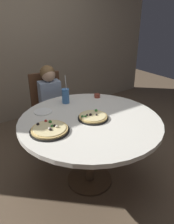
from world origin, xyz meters
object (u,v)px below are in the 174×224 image
Objects in this scene: plate_small at (43,112)px; chair_wooden at (48,105)px; pizza_veggie at (93,117)px; soda_cup at (65,96)px; diner_child at (53,113)px; dining_table at (90,126)px; sauce_bowl at (97,96)px; pizza_cheese at (49,129)px.

chair_wooden is at bearing 62.01° from plate_small.
pizza_veggie reaches higher than plate_small.
pizza_veggie is 0.95× the size of soda_cup.
diner_child is (-0.02, -0.18, -0.05)m from chair_wooden.
soda_cup is at bearing -88.40° from diner_child.
pizza_veggie is at bearing -25.09° from dining_table.
chair_wooden reaches higher than dining_table.
sauce_bowl is 0.39× the size of plate_small.
dining_table is 4.38× the size of soda_cup.
chair_wooden is at bearing 88.57° from soda_cup.
chair_wooden is 0.88× the size of diner_child.
soda_cup is (0.01, -0.34, 0.35)m from diner_child.
diner_child is at bearing 91.60° from soda_cup.
diner_child is at bearing 90.73° from dining_table.
soda_cup is (-0.00, 0.47, 0.17)m from dining_table.
chair_wooden reaches higher than plate_small.
chair_wooden is at bearing 82.89° from diner_child.
diner_child reaches higher than dining_table.
dining_table is 7.47× the size of plate_small.
sauce_bowl is (0.39, -0.41, 0.29)m from diner_child.
pizza_veggie is (0.01, -1.00, 0.24)m from chair_wooden.
soda_cup is (0.41, 0.46, 0.06)m from pizza_cheese.
dining_table is 1.42× the size of chair_wooden.
pizza_cheese is 1.88× the size of plate_small.
chair_wooden is 0.60m from soda_cup.
soda_cup reaches higher than pizza_cheese.
plate_small is at bearing 128.76° from dining_table.
diner_child reaches higher than plate_small.
sauce_bowl reaches higher than plate_small.
soda_cup reaches higher than chair_wooden.
sauce_bowl is at bearing -45.92° from diner_child.
diner_child reaches higher than soda_cup.
pizza_cheese reaches higher than dining_table.
plate_small is (-0.33, 0.40, -0.01)m from pizza_veggie.
dining_table is 0.49m from soda_cup.
sauce_bowl is at bearing -57.73° from chair_wooden.
sauce_bowl is (0.38, 0.40, 0.10)m from dining_table.
plate_small is (-0.31, -0.08, -0.08)m from soda_cup.
sauce_bowl is (0.38, -0.06, -0.06)m from soda_cup.
pizza_cheese is 0.89m from sauce_bowl.
plate_small is (-0.32, -0.60, 0.22)m from chair_wooden.
pizza_cheese is 0.62m from soda_cup.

